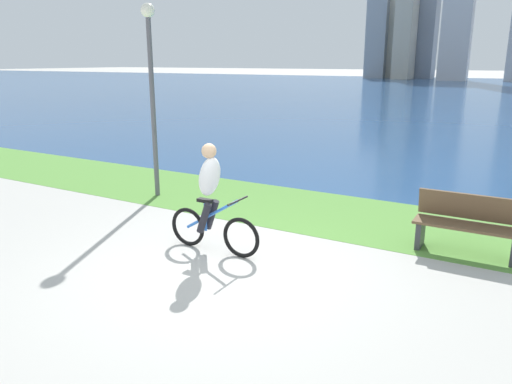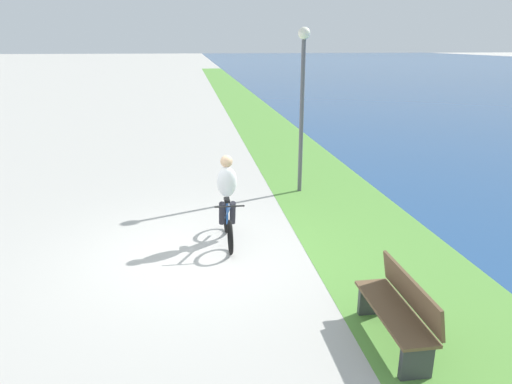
{
  "view_description": "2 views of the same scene",
  "coord_description": "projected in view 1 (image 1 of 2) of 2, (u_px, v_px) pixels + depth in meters",
  "views": [
    {
      "loc": [
        3.54,
        -5.1,
        2.81
      ],
      "look_at": [
        -0.1,
        1.26,
        0.83
      ],
      "focal_mm": 34.28,
      "sensor_mm": 36.0,
      "label": 1
    },
    {
      "loc": [
        7.49,
        -0.0,
        3.57
      ],
      "look_at": [
        -0.67,
        1.16,
        0.89
      ],
      "focal_mm": 32.54,
      "sensor_mm": 36.0,
      "label": 2
    }
  ],
  "objects": [
    {
      "name": "bench_near_path",
      "position": [
        468.0,
        225.0,
        7.24
      ],
      "size": [
        1.5,
        0.47,
        0.9
      ],
      "color": "brown",
      "rests_on": "ground"
    },
    {
      "name": "lamppost_tall",
      "position": [
        151.0,
        74.0,
        9.87
      ],
      "size": [
        0.28,
        0.28,
        3.89
      ],
      "color": "#595960",
      "rests_on": "ground"
    },
    {
      "name": "ground_plane",
      "position": [
        217.0,
        272.0,
        6.71
      ],
      "size": [
        300.0,
        300.0,
        0.0
      ],
      "primitive_type": "plane",
      "color": "#B2AFA8"
    },
    {
      "name": "grass_strip_bayside",
      "position": [
        312.0,
        210.0,
        9.46
      ],
      "size": [
        120.0,
        2.68,
        0.01
      ],
      "primitive_type": "cube",
      "color": "#59933D",
      "rests_on": "ground"
    },
    {
      "name": "city_skyline_far_shore",
      "position": [
        495.0,
        5.0,
        67.78
      ],
      "size": [
        38.24,
        9.79,
        27.21
      ],
      "color": "#8C939E",
      "rests_on": "ground"
    },
    {
      "name": "bay_water_surface",
      "position": [
        495.0,
        93.0,
        43.41
      ],
      "size": [
        300.0,
        78.41,
        0.0
      ],
      "primitive_type": "cube",
      "color": "navy",
      "rests_on": "ground"
    },
    {
      "name": "cyclist_lead",
      "position": [
        211.0,
        198.0,
        7.24
      ],
      "size": [
        1.58,
        0.52,
        1.65
      ],
      "color": "black",
      "rests_on": "ground"
    }
  ]
}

